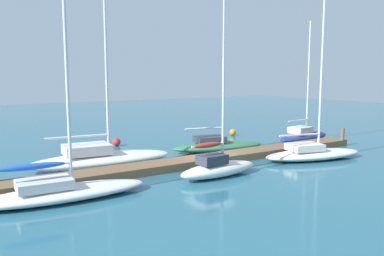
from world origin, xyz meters
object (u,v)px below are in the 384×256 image
sailboat_0 (60,190)px  sailboat_2 (218,167)px  sailboat_3 (217,144)px  sailboat_5 (304,135)px  mooring_buoy_orange (233,132)px  sailboat_4 (313,152)px  mooring_buoy_red (117,142)px  sailboat_1 (100,157)px

sailboat_0 → sailboat_2: sailboat_0 is taller
sailboat_2 → sailboat_3: (4.33, 5.83, -0.03)m
sailboat_0 → sailboat_3: (12.63, 5.37, 0.02)m
sailboat_5 → mooring_buoy_orange: (-2.72, 5.89, -0.26)m
sailboat_2 → sailboat_4: sailboat_4 is taller
sailboat_3 → sailboat_2: bearing=-113.0°
sailboat_0 → mooring_buoy_orange: (18.31, 10.62, -0.20)m
sailboat_2 → sailboat_3: size_ratio=0.58×
sailboat_0 → mooring_buoy_red: 13.57m
sailboat_1 → sailboat_5: 17.28m
sailboat_0 → sailboat_3: bearing=26.0°
sailboat_3 → mooring_buoy_orange: bearing=56.3°
sailboat_5 → sailboat_0: bearing=-173.7°
sailboat_3 → sailboat_4: (3.50, -5.68, -0.03)m
sailboat_3 → sailboat_1: bearing=-165.5°
sailboat_2 → sailboat_5: bearing=18.7°
sailboat_3 → mooring_buoy_red: (-5.27, 6.03, -0.20)m
sailboat_0 → sailboat_4: 16.14m
mooring_buoy_orange → sailboat_4: bearing=-101.3°
sailboat_3 → sailboat_5: 8.43m
sailboat_1 → sailboat_5: (17.27, -0.51, -0.05)m
sailboat_1 → sailboat_4: size_ratio=1.31×
sailboat_4 → mooring_buoy_red: (-8.77, 11.72, -0.17)m
sailboat_2 → mooring_buoy_red: (-0.94, 11.86, -0.24)m
sailboat_0 → sailboat_1: bearing=57.3°
sailboat_2 → sailboat_1: bearing=125.1°
sailboat_0 → sailboat_1: sailboat_1 is taller
sailboat_2 → sailboat_3: sailboat_3 is taller
sailboat_4 → sailboat_5: bearing=59.4°
sailboat_3 → mooring_buoy_red: 8.01m
sailboat_4 → mooring_buoy_red: bearing=140.3°
mooring_buoy_orange → sailboat_0: bearing=-149.9°
sailboat_2 → mooring_buoy_red: sailboat_2 is taller
sailboat_3 → mooring_buoy_red: sailboat_3 is taller
mooring_buoy_red → mooring_buoy_orange: bearing=-4.1°
sailboat_1 → sailboat_5: bearing=3.3°
sailboat_1 → mooring_buoy_orange: (14.55, 5.39, -0.32)m
sailboat_2 → mooring_buoy_orange: (10.01, 11.08, -0.25)m
sailboat_4 → sailboat_0: bearing=-167.6°
sailboat_3 → mooring_buoy_orange: 7.74m
mooring_buoy_orange → sailboat_2: bearing=-132.1°
sailboat_3 → mooring_buoy_red: size_ratio=17.88×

